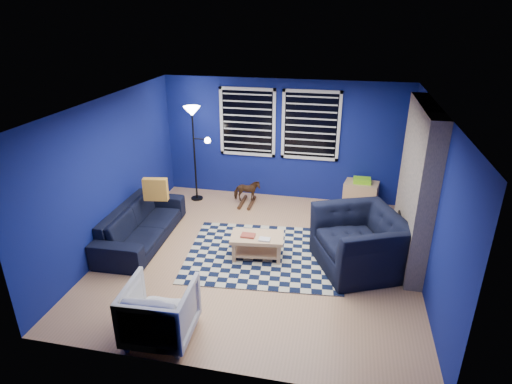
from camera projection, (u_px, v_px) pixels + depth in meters
floor at (259, 255)px, 7.07m from camera, size 5.00×5.00×0.00m
ceiling at (260, 105)px, 6.08m from camera, size 5.00×5.00×0.00m
wall_back at (283, 140)px, 8.83m from camera, size 5.00×0.00×5.00m
wall_left at (111, 174)px, 7.05m from camera, size 0.00×5.00×5.00m
wall_right at (430, 199)px, 6.11m from camera, size 0.00×5.00×5.00m
fireplace at (415, 189)px, 6.60m from camera, size 0.65×2.00×2.50m
window_left at (247, 122)px, 8.79m from camera, size 1.17×0.06×1.42m
window_right at (311, 126)px, 8.55m from camera, size 1.17×0.06×1.42m
tv at (411, 148)px, 7.85m from camera, size 0.07×1.00×0.58m
rug at (264, 254)px, 7.09m from camera, size 2.67×2.21×0.02m
sofa at (142, 224)px, 7.42m from camera, size 2.19×0.92×0.63m
armchair_big at (360, 242)px, 6.60m from camera, size 1.73×1.65×0.89m
armchair_bent at (160, 311)px, 5.20m from camera, size 0.84×0.86×0.75m
rocking_horse at (247, 191)px, 8.81m from camera, size 0.39×0.58×0.45m
coffee_table at (257, 242)px, 6.90m from camera, size 0.89×0.58×0.42m
cabinet at (361, 195)px, 8.67m from camera, size 0.72×0.54×0.64m
floor_lamp at (194, 125)px, 8.52m from camera, size 0.54×0.33×1.99m
throw_pillow at (156, 189)px, 7.51m from camera, size 0.44×0.19×0.40m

